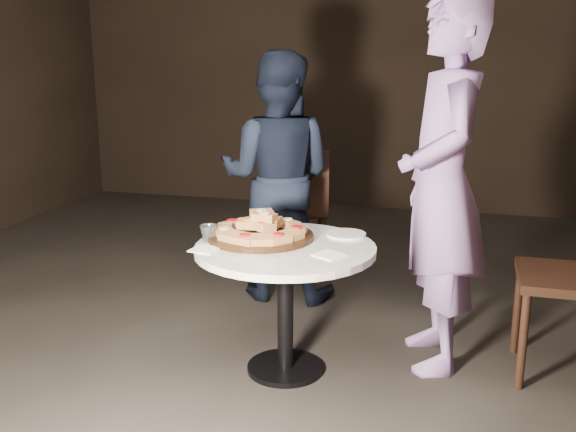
% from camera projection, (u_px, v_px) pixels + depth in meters
% --- Properties ---
extents(floor, '(7.00, 7.00, 0.00)m').
position_uv_depth(floor, '(267.00, 357.00, 3.28)').
color(floor, black).
rests_on(floor, ground).
extents(table, '(1.12, 1.12, 0.64)m').
position_uv_depth(table, '(285.00, 270.00, 3.02)').
color(table, black).
rests_on(table, ground).
extents(serving_board, '(0.62, 0.62, 0.02)m').
position_uv_depth(serving_board, '(261.00, 236.00, 3.11)').
color(serving_board, black).
rests_on(serving_board, table).
extents(focaccia_pile, '(0.46, 0.46, 0.12)m').
position_uv_depth(focaccia_pile, '(261.00, 227.00, 3.09)').
color(focaccia_pile, '#A77340').
rests_on(focaccia_pile, serving_board).
extents(plate_left, '(0.23, 0.23, 0.01)m').
position_uv_depth(plate_left, '(229.00, 231.00, 3.23)').
color(plate_left, white).
rests_on(plate_left, table).
extents(plate_right, '(0.26, 0.26, 0.01)m').
position_uv_depth(plate_right, '(346.00, 234.00, 3.16)').
color(plate_right, white).
rests_on(plate_right, table).
extents(water_glass, '(0.10, 0.10, 0.08)m').
position_uv_depth(water_glass, '(209.00, 233.00, 3.06)').
color(water_glass, silver).
rests_on(water_glass, table).
extents(napkin_near, '(0.13, 0.13, 0.01)m').
position_uv_depth(napkin_near, '(205.00, 249.00, 2.92)').
color(napkin_near, white).
rests_on(napkin_near, table).
extents(napkin_far, '(0.16, 0.16, 0.01)m').
position_uv_depth(napkin_far, '(330.00, 255.00, 2.84)').
color(napkin_far, white).
rests_on(napkin_far, table).
extents(chair_far, '(0.52, 0.53, 0.89)m').
position_uv_depth(chair_far, '(297.00, 203.00, 4.43)').
color(chair_far, black).
rests_on(chair_far, ground).
extents(diner_navy, '(0.76, 0.60, 1.54)m').
position_uv_depth(diner_navy, '(277.00, 177.00, 3.97)').
color(diner_navy, black).
rests_on(diner_navy, ground).
extents(diner_teal, '(0.58, 0.74, 1.80)m').
position_uv_depth(diner_teal, '(442.00, 186.00, 3.04)').
color(diner_teal, '#866DAE').
rests_on(diner_teal, ground).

